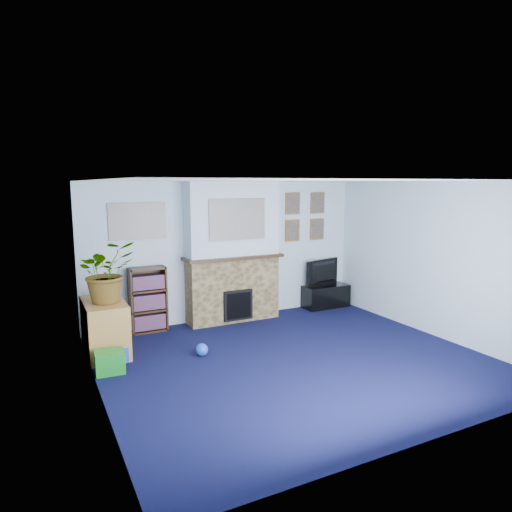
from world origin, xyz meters
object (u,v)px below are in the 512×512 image
television (326,273)px  bookshelf (148,301)px  sideboard (105,329)px  tv_stand (326,296)px

television → bookshelf: (-3.41, 0.06, -0.17)m
sideboard → tv_stand: bearing=8.6°
television → tv_stand: bearing=75.4°
tv_stand → bookshelf: size_ratio=0.86×
television → bookshelf: bearing=-15.5°
television → sideboard: (-4.19, -0.65, -0.32)m
tv_stand → bookshelf: bookshelf is taller
bookshelf → sideboard: bookshelf is taller
tv_stand → sideboard: size_ratio=0.93×
tv_stand → bookshelf: (-3.41, 0.08, 0.28)m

